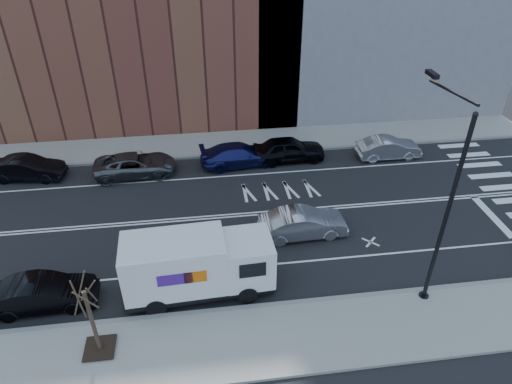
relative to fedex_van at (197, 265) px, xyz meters
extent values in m
plane|color=black|center=(2.99, 5.60, -1.60)|extent=(120.00, 120.00, 0.00)
cube|color=gray|center=(2.99, -3.20, -1.52)|extent=(44.00, 3.60, 0.15)
cube|color=gray|center=(2.99, 14.40, -1.52)|extent=(44.00, 3.60, 0.15)
cube|color=gray|center=(2.99, -1.40, -1.51)|extent=(44.00, 0.25, 0.17)
cube|color=gray|center=(2.99, 12.60, -1.51)|extent=(44.00, 0.25, 0.17)
cylinder|color=black|center=(9.99, -1.80, 2.90)|extent=(0.18, 0.18, 9.00)
cylinder|color=black|center=(9.99, -1.80, -1.50)|extent=(0.44, 0.44, 0.20)
sphere|color=black|center=(9.99, -1.80, 7.35)|extent=(0.20, 0.20, 0.20)
cylinder|color=black|center=(9.99, -0.10, 7.50)|extent=(0.11, 3.49, 0.48)
cube|color=black|center=(9.99, 1.60, 7.60)|extent=(0.25, 0.80, 0.18)
cube|color=#FFF2CC|center=(9.99, 1.60, 7.50)|extent=(0.18, 0.55, 0.03)
cube|color=black|center=(-4.01, -2.80, -1.37)|extent=(1.20, 1.20, 0.04)
cylinder|color=#382B1E|center=(-4.01, -2.80, 0.15)|extent=(0.16, 0.16, 3.20)
cylinder|color=#382B1E|center=(-3.76, -2.80, 1.55)|extent=(0.06, 0.80, 1.44)
cylinder|color=#382B1E|center=(-3.93, -2.56, 1.55)|extent=(0.81, 0.31, 1.19)
cylinder|color=#382B1E|center=(-4.21, -2.65, 1.55)|extent=(0.58, 0.76, 1.50)
cylinder|color=#382B1E|center=(-4.21, -2.95, 1.55)|extent=(0.47, 0.61, 1.37)
cylinder|color=#382B1E|center=(-3.93, -3.04, 1.55)|extent=(0.72, 0.29, 1.13)
cube|color=black|center=(-0.02, 0.00, -1.13)|extent=(6.60, 2.49, 0.31)
cube|color=white|center=(2.29, 0.10, 0.03)|extent=(2.20, 2.35, 2.10)
cube|color=black|center=(3.36, 0.15, 0.34)|extent=(0.15, 1.94, 1.00)
cube|color=black|center=(2.34, -1.04, 0.34)|extent=(1.16, 0.09, 0.73)
cube|color=black|center=(2.24, 1.25, 0.34)|extent=(1.16, 0.09, 0.73)
cube|color=black|center=(3.31, 0.15, -1.02)|extent=(0.25, 2.10, 0.37)
cube|color=white|center=(-0.96, -0.04, 0.24)|extent=(4.51, 2.51, 2.41)
cube|color=#47198C|center=(-0.91, -1.22, 0.40)|extent=(1.47, 0.09, 0.58)
cube|color=orange|center=(-0.07, -1.18, 0.40)|extent=(0.94, 0.06, 0.58)
cube|color=#47198C|center=(-1.02, 1.13, 0.40)|extent=(1.47, 0.09, 0.58)
cube|color=orange|center=(-0.18, 1.17, 0.40)|extent=(0.94, 0.06, 0.58)
cylinder|color=black|center=(2.12, -0.96, -1.16)|extent=(0.89, 0.33, 0.88)
cylinder|color=black|center=(2.03, 1.14, -1.16)|extent=(0.89, 0.33, 0.88)
cylinder|color=black|center=(-1.86, -1.13, -1.16)|extent=(0.89, 0.33, 0.88)
cylinder|color=black|center=(-1.95, 0.96, -1.16)|extent=(0.89, 0.33, 0.88)
imported|color=black|center=(-10.41, 11.33, -0.86)|extent=(4.64, 2.08, 1.48)
imported|color=#53545B|center=(-3.72, 10.90, -0.88)|extent=(5.28, 2.68, 1.43)
imported|color=navy|center=(2.99, 11.32, -0.86)|extent=(5.28, 2.60, 1.48)
imported|color=black|center=(6.40, 11.48, -0.77)|extent=(4.90, 2.09, 1.65)
imported|color=#A8A9AD|center=(13.22, 10.95, -0.88)|extent=(4.38, 1.58, 1.44)
imported|color=#A1A2A5|center=(5.57, 3.38, -0.84)|extent=(4.69, 1.82, 1.52)
imported|color=black|center=(-6.73, -0.01, -0.85)|extent=(4.60, 1.76, 1.49)
camera|label=1|loc=(0.58, -15.18, 13.75)|focal=32.00mm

